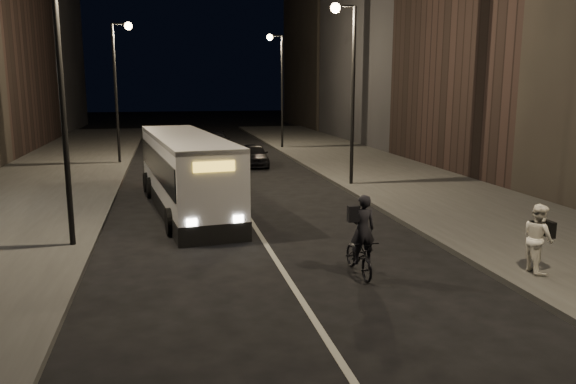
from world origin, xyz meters
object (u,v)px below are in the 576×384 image
streetlight_left_far (120,74)px  car_mid (178,152)px  streetlight_left_near (70,62)px  car_near (254,155)px  pedestrian_woman (538,238)px  streetlight_right_mid (348,71)px  city_bus (186,169)px  streetlight_right_far (279,76)px  cyclist_on_bicycle (360,248)px  car_far (217,142)px

streetlight_left_far → car_mid: streetlight_left_far is taller
streetlight_left_near → car_near: 18.19m
pedestrian_woman → car_near: pedestrian_woman is taller
streetlight_right_mid → pedestrian_woman: size_ratio=4.71×
streetlight_left_far → city_bus: bearing=-76.3°
streetlight_right_far → city_bus: (-7.47, -19.14, -3.81)m
cyclist_on_bicycle → car_mid: 22.43m
car_far → cyclist_on_bicycle: bearing=-88.8°
streetlight_left_near → streetlight_left_far: 18.00m
streetlight_left_far → city_bus: (3.20, -13.14, -3.81)m
streetlight_left_near → city_bus: size_ratio=0.75×
cyclist_on_bicycle → car_far: bearing=91.9°
streetlight_left_far → city_bus: size_ratio=0.75×
car_near → car_far: car_near is taller
streetlight_left_near → city_bus: (3.20, 4.86, -3.81)m
streetlight_left_near → car_near: (7.55, 15.87, -4.71)m
streetlight_right_far → city_bus: size_ratio=0.75×
streetlight_left_far → car_near: size_ratio=2.12×
streetlight_right_far → city_bus: 20.89m
city_bus → car_far: size_ratio=2.48×
streetlight_right_far → pedestrian_woman: (0.72, -29.02, -4.34)m
cyclist_on_bicycle → car_near: 19.75m
streetlight_right_far → cyclist_on_bicycle: streetlight_right_far is taller
streetlight_left_near → car_near: streetlight_left_near is taller
streetlight_left_near → pedestrian_woman: streetlight_left_near is taller
streetlight_left_near → car_near: bearing=64.6°
streetlight_right_mid → car_mid: (-7.50, 10.19, -4.73)m
streetlight_right_mid → streetlight_left_far: bearing=136.8°
streetlight_left_near → car_mid: size_ratio=2.12×
city_bus → pedestrian_woman: city_bus is taller
cyclist_on_bicycle → pedestrian_woman: size_ratio=1.22×
cyclist_on_bicycle → pedestrian_woman: cyclist_on_bicycle is taller
streetlight_right_mid → cyclist_on_bicycle: bearing=-106.4°
car_far → streetlight_left_near: bearing=-105.0°
streetlight_left_near → car_mid: bearing=80.1°
car_near → cyclist_on_bicycle: bearing=-87.4°
streetlight_right_mid → city_bus: streetlight_right_mid is taller
streetlight_right_far → car_far: size_ratio=1.87×
streetlight_right_mid → streetlight_left_near: same height
streetlight_left_near → streetlight_left_far: size_ratio=1.00×
streetlight_right_mid → streetlight_right_far: (0.00, 16.00, 0.00)m
streetlight_left_far → cyclist_on_bicycle: (7.17, -21.88, -4.66)m
streetlight_right_far → streetlight_left_near: bearing=-114.0°
streetlight_right_far → streetlight_left_far: size_ratio=1.00×
streetlight_right_mid → streetlight_right_far: 16.00m
city_bus → car_near: bearing=61.3°
streetlight_right_far → streetlight_left_far: bearing=-150.6°
streetlight_left_near → streetlight_right_far: bearing=66.0°
pedestrian_woman → car_far: bearing=14.6°
city_bus → car_near: 11.87m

